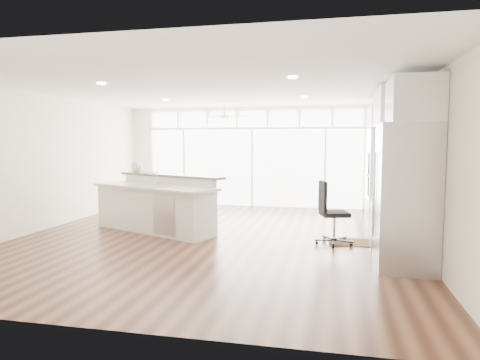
# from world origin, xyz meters

# --- Properties ---
(floor) EXTENTS (7.00, 8.00, 0.02)m
(floor) POSITION_xyz_m (0.00, 0.00, -0.01)
(floor) COLOR #3C1F12
(floor) RESTS_ON ground
(ceiling) EXTENTS (7.00, 8.00, 0.02)m
(ceiling) POSITION_xyz_m (0.00, 0.00, 2.70)
(ceiling) COLOR white
(ceiling) RESTS_ON wall_back
(wall_back) EXTENTS (7.00, 0.04, 2.70)m
(wall_back) POSITION_xyz_m (0.00, 4.00, 1.35)
(wall_back) COLOR white
(wall_back) RESTS_ON floor
(wall_front) EXTENTS (7.00, 0.04, 2.70)m
(wall_front) POSITION_xyz_m (0.00, -4.00, 1.35)
(wall_front) COLOR white
(wall_front) RESTS_ON floor
(wall_left) EXTENTS (0.04, 8.00, 2.70)m
(wall_left) POSITION_xyz_m (-3.50, 0.00, 1.35)
(wall_left) COLOR white
(wall_left) RESTS_ON floor
(wall_right) EXTENTS (0.04, 8.00, 2.70)m
(wall_right) POSITION_xyz_m (3.50, 0.00, 1.35)
(wall_right) COLOR white
(wall_right) RESTS_ON floor
(glass_wall) EXTENTS (5.80, 0.06, 2.08)m
(glass_wall) POSITION_xyz_m (0.00, 3.94, 1.05)
(glass_wall) COLOR white
(glass_wall) RESTS_ON wall_back
(transom_row) EXTENTS (5.90, 0.06, 0.40)m
(transom_row) POSITION_xyz_m (0.00, 3.94, 2.38)
(transom_row) COLOR white
(transom_row) RESTS_ON wall_back
(desk_window) EXTENTS (0.04, 0.85, 0.85)m
(desk_window) POSITION_xyz_m (3.46, 0.30, 1.55)
(desk_window) COLOR white
(desk_window) RESTS_ON wall_right
(ceiling_fan) EXTENTS (1.16, 1.16, 0.32)m
(ceiling_fan) POSITION_xyz_m (-0.50, 2.80, 2.48)
(ceiling_fan) COLOR white
(ceiling_fan) RESTS_ON ceiling
(recessed_lights) EXTENTS (3.40, 3.00, 0.02)m
(recessed_lights) POSITION_xyz_m (0.00, 0.20, 2.68)
(recessed_lights) COLOR white
(recessed_lights) RESTS_ON ceiling
(oven_cabinet) EXTENTS (0.64, 1.20, 2.50)m
(oven_cabinet) POSITION_xyz_m (3.17, 1.80, 1.25)
(oven_cabinet) COLOR white
(oven_cabinet) RESTS_ON floor
(desk_nook) EXTENTS (0.72, 1.30, 0.76)m
(desk_nook) POSITION_xyz_m (3.13, 0.30, 0.38)
(desk_nook) COLOR white
(desk_nook) RESTS_ON floor
(upper_cabinets) EXTENTS (0.64, 1.30, 0.64)m
(upper_cabinets) POSITION_xyz_m (3.17, 0.30, 2.35)
(upper_cabinets) COLOR white
(upper_cabinets) RESTS_ON wall_right
(refrigerator) EXTENTS (0.76, 0.90, 2.00)m
(refrigerator) POSITION_xyz_m (3.11, -1.35, 1.00)
(refrigerator) COLOR #AEAEB3
(refrigerator) RESTS_ON floor
(fridge_cabinet) EXTENTS (0.64, 0.90, 0.60)m
(fridge_cabinet) POSITION_xyz_m (3.17, -1.35, 2.30)
(fridge_cabinet) COLOR white
(fridge_cabinet) RESTS_ON wall_right
(framed_photos) EXTENTS (0.06, 0.22, 0.80)m
(framed_photos) POSITION_xyz_m (3.46, 0.92, 1.40)
(framed_photos) COLOR black
(framed_photos) RESTS_ON wall_right
(kitchen_island) EXTENTS (2.95, 2.06, 1.10)m
(kitchen_island) POSITION_xyz_m (-1.28, 0.28, 0.55)
(kitchen_island) COLOR white
(kitchen_island) RESTS_ON floor
(rug) EXTENTS (0.93, 0.71, 0.01)m
(rug) POSITION_xyz_m (2.52, 0.08, 0.01)
(rug) COLOR #3B2312
(rug) RESTS_ON floor
(office_chair) EXTENTS (0.68, 0.65, 1.08)m
(office_chair) POSITION_xyz_m (2.17, -0.10, 0.54)
(office_chair) COLOR black
(office_chair) RESTS_ON floor
(fishbowl) EXTENTS (0.34, 0.34, 0.25)m
(fishbowl) POSITION_xyz_m (-1.99, 1.02, 1.22)
(fishbowl) COLOR silver
(fishbowl) RESTS_ON kitchen_island
(monitor) EXTENTS (0.08, 0.42, 0.35)m
(monitor) POSITION_xyz_m (3.05, 0.30, 0.94)
(monitor) COLOR black
(monitor) RESTS_ON desk_nook
(keyboard) EXTENTS (0.14, 0.32, 0.02)m
(keyboard) POSITION_xyz_m (2.88, 0.30, 0.77)
(keyboard) COLOR silver
(keyboard) RESTS_ON desk_nook
(potted_plant) EXTENTS (0.28, 0.31, 0.22)m
(potted_plant) POSITION_xyz_m (3.17, 1.80, 2.61)
(potted_plant) COLOR #296129
(potted_plant) RESTS_ON oven_cabinet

